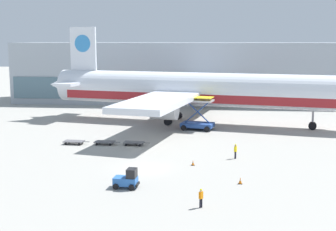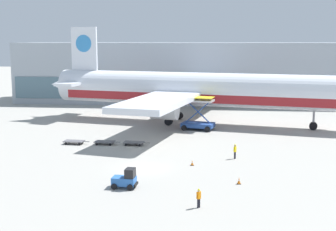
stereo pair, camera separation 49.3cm
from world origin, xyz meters
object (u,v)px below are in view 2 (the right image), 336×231
object	(u,v)px
airplane_main	(192,90)
baggage_dolly_second	(105,142)
ground_crew_far	(235,150)
traffic_cone_near	(239,181)
baggage_tug_foreground	(126,179)
scissor_lift_loader	(198,117)
traffic_cone_far	(192,163)
baggage_dolly_third	(134,143)
baggage_dolly_lead	(74,141)
ground_crew_near	(199,197)

from	to	relation	value
airplane_main	baggage_dolly_second	distance (m)	22.45
ground_crew_far	traffic_cone_near	world-z (taller)	ground_crew_far
baggage_tug_foreground	baggage_dolly_second	world-z (taller)	baggage_tug_foreground
scissor_lift_loader	traffic_cone_far	world-z (taller)	scissor_lift_loader
ground_crew_far	traffic_cone_far	distance (m)	6.32
scissor_lift_loader	baggage_tug_foreground	world-z (taller)	scissor_lift_loader
scissor_lift_loader	baggage_dolly_third	xyz separation A→B (m)	(-8.45, -12.56, -1.67)
baggage_dolly_second	ground_crew_far	size ratio (longest dim) A/B	2.02
baggage_dolly_third	ground_crew_far	xyz separation A→B (m)	(13.80, -6.19, 0.71)
baggage_dolly_second	traffic_cone_far	bearing A→B (deg)	-33.62
baggage_dolly_lead	traffic_cone_near	bearing A→B (deg)	-32.41
ground_crew_near	ground_crew_far	size ratio (longest dim) A/B	0.93
baggage_dolly_lead	baggage_dolly_third	bearing A→B (deg)	4.75
airplane_main	traffic_cone_far	bearing A→B (deg)	-74.79
ground_crew_far	traffic_cone_far	world-z (taller)	ground_crew_far
baggage_tug_foreground	ground_crew_far	world-z (taller)	baggage_tug_foreground
scissor_lift_loader	ground_crew_far	world-z (taller)	scissor_lift_loader
scissor_lift_loader	baggage_tug_foreground	distance (m)	32.10
baggage_dolly_lead	ground_crew_near	distance (m)	30.13
baggage_dolly_third	ground_crew_far	size ratio (longest dim) A/B	2.02
baggage_dolly_third	traffic_cone_near	size ratio (longest dim) A/B	5.40
baggage_tug_foreground	baggage_dolly_second	xyz separation A→B (m)	(-6.71, 18.98, -0.49)
traffic_cone_near	traffic_cone_far	world-z (taller)	traffic_cone_near
scissor_lift_loader	baggage_dolly_third	size ratio (longest dim) A/B	1.53
airplane_main	baggage_dolly_third	bearing A→B (deg)	-98.98
airplane_main	ground_crew_near	distance (m)	42.82
airplane_main	traffic_cone_near	distance (m)	36.19
ground_crew_near	traffic_cone_far	size ratio (longest dim) A/B	2.81
baggage_dolly_third	ground_crew_far	bearing A→B (deg)	-20.36
scissor_lift_loader	baggage_dolly_second	bearing A→B (deg)	-122.95
baggage_dolly_second	traffic_cone_near	world-z (taller)	traffic_cone_near
traffic_cone_far	baggage_dolly_third	bearing A→B (deg)	131.48
baggage_tug_foreground	ground_crew_far	distance (m)	17.03
scissor_lift_loader	ground_crew_near	xyz separation A→B (m)	(1.56, -36.42, -1.04)
baggage_tug_foreground	traffic_cone_far	distance (m)	11.02
ground_crew_far	ground_crew_near	bearing A→B (deg)	18.19
baggage_dolly_lead	ground_crew_far	distance (m)	23.17
baggage_dolly_lead	traffic_cone_near	world-z (taller)	traffic_cone_near
baggage_tug_foreground	traffic_cone_far	size ratio (longest dim) A/B	4.15
baggage_dolly_lead	traffic_cone_near	xyz separation A→B (m)	(22.40, -16.41, -0.05)
airplane_main	baggage_dolly_third	xyz separation A→B (m)	(-7.19, -18.59, -5.45)
scissor_lift_loader	baggage_dolly_lead	bearing A→B (deg)	-131.09
baggage_dolly_third	traffic_cone_near	world-z (taller)	traffic_cone_near
ground_crew_far	traffic_cone_near	xyz separation A→B (m)	(0.04, -10.36, -0.76)
baggage_dolly_second	airplane_main	bearing A→B (deg)	62.41
baggage_dolly_second	baggage_dolly_third	bearing A→B (deg)	3.80
baggage_dolly_lead	traffic_cone_far	size ratio (longest dim) A/B	6.08
airplane_main	ground_crew_far	size ratio (longest dim) A/B	30.97
baggage_tug_foreground	ground_crew_near	bearing A→B (deg)	-28.62
baggage_dolly_lead	baggage_dolly_third	xyz separation A→B (m)	(8.56, 0.14, 0.00)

